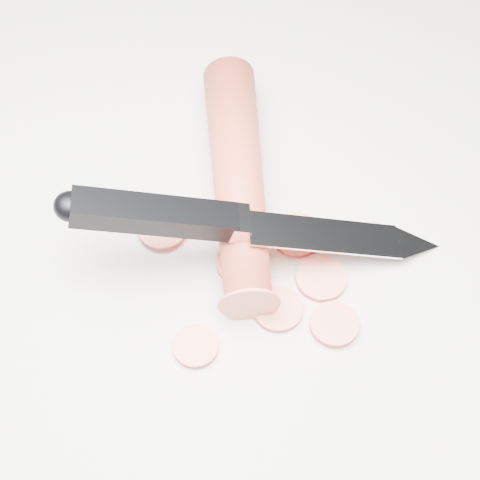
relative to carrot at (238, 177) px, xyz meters
name	(u,v)px	position (x,y,z in m)	size (l,w,h in m)	color
ground	(262,218)	(0.01, -0.03, -0.02)	(2.40, 2.40, 0.00)	silver
carrot	(238,177)	(0.00, 0.00, 0.00)	(0.04, 0.04, 0.22)	red
carrot_slice_0	(196,346)	(-0.08, -0.11, -0.02)	(0.03, 0.03, 0.01)	#EB7152
carrot_slice_1	(297,235)	(0.02, -0.05, -0.02)	(0.04, 0.04, 0.01)	#EB7152
carrot_slice_2	(241,262)	(-0.02, -0.06, -0.02)	(0.04, 0.04, 0.01)	#EB7152
carrot_slice_3	(278,309)	(-0.01, -0.10, -0.02)	(0.04, 0.04, 0.01)	#EB7152
carrot_slice_4	(334,325)	(0.02, -0.13, -0.02)	(0.03, 0.03, 0.01)	#EB7152
carrot_slice_5	(163,229)	(-0.07, -0.01, -0.02)	(0.04, 0.04, 0.01)	#EB7152
carrot_slice_6	(321,279)	(0.02, -0.09, -0.02)	(0.04, 0.04, 0.01)	#EB7152
kitchen_knife	(261,222)	(-0.01, -0.06, 0.02)	(0.27, 0.12, 0.09)	silver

